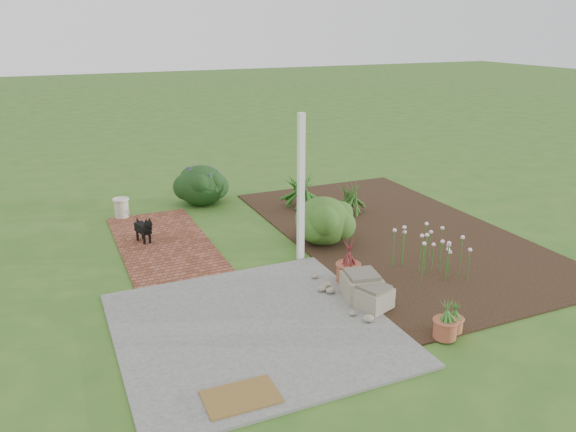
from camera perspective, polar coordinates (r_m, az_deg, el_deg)
name	(u,v)px	position (r m, az deg, el deg)	size (l,w,h in m)	color
ground	(287,264)	(9.45, -0.13, -4.90)	(80.00, 80.00, 0.00)	#31601E
concrete_patio	(253,327)	(7.58, -3.56, -11.24)	(3.50, 3.50, 0.04)	#5A5A58
brick_path	(164,243)	(10.54, -12.53, -2.66)	(1.60, 3.50, 0.04)	brown
garden_bed	(395,232)	(10.99, 10.83, -1.64)	(4.00, 7.00, 0.03)	black
veranda_post	(301,189)	(9.22, 1.32, 2.76)	(0.10, 0.10, 2.50)	white
stone_trough_near	(373,298)	(8.03, 8.67, -8.22)	(0.43, 0.43, 0.29)	gray
stone_trough_mid	(362,287)	(8.27, 7.48, -7.14)	(0.51, 0.51, 0.34)	gray
stone_trough_far	(359,286)	(8.32, 7.27, -7.06)	(0.48, 0.48, 0.32)	gray
coir_doormat	(241,397)	(6.32, -4.80, -17.82)	(0.80, 0.51, 0.02)	brown
black_dog	(144,228)	(10.49, -14.42, -1.18)	(0.28, 0.53, 0.47)	black
cream_ceramic_urn	(122,208)	(12.02, -16.56, 0.79)	(0.29, 0.29, 0.39)	beige
evergreen_shrub	(323,220)	(10.16, 3.59, -0.36)	(1.02, 1.02, 0.87)	#15380C
agapanthus_clump_back	(351,195)	(11.82, 6.39, 2.15)	(0.88, 0.88, 0.79)	#103E10
agapanthus_clump_front	(300,187)	(12.15, 1.20, 2.99)	(1.00, 1.00, 0.89)	#173A10
pink_flower_patch	(431,252)	(9.19, 14.30, -3.60)	(1.13, 1.13, 0.72)	#113D0F
terracotta_pot_bronze	(348,273)	(8.77, 6.13, -5.74)	(0.36, 0.36, 0.29)	brown
terracotta_pot_small_left	(454,324)	(7.73, 16.47, -10.51)	(0.23, 0.23, 0.19)	#A15C36
terracotta_pot_small_right	(445,329)	(7.54, 15.67, -10.96)	(0.30, 0.30, 0.25)	#9F4C35
purple_flowering_bush	(201,184)	(12.56, -8.78, 3.19)	(1.06, 1.06, 0.90)	black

